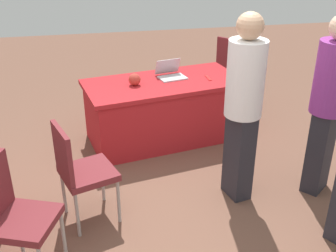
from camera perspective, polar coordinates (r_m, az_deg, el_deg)
ground_plane at (r=3.97m, az=-2.38°, el=-11.87°), size 14.40×14.40×0.00m
table_foreground at (r=5.08m, az=-0.59°, el=2.22°), size 1.99×1.21×0.75m
chair_tucked_left at (r=3.25m, az=-20.49°, el=-11.11°), size 0.57×0.57×0.97m
chair_by_pillar at (r=6.26m, az=8.98°, el=8.38°), size 0.62×0.62×0.97m
chair_back_row at (r=3.65m, az=-12.08°, el=-5.69°), size 0.56×0.56×0.96m
person_attendee_standing at (r=3.78m, az=10.38°, el=3.45°), size 0.41×0.41×1.80m
person_attendee_browsing at (r=4.10m, az=21.36°, el=3.51°), size 0.48×0.48×1.76m
laptop_silver at (r=5.07m, az=0.41°, el=7.15°), size 0.37×0.36×0.21m
yarn_ball at (r=4.81m, az=-4.63°, el=6.40°), size 0.14×0.14×0.14m
scissors_red at (r=5.07m, az=5.56°, el=6.60°), size 0.04×0.18×0.01m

